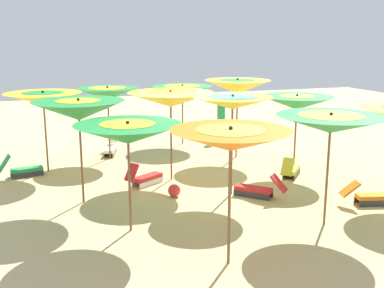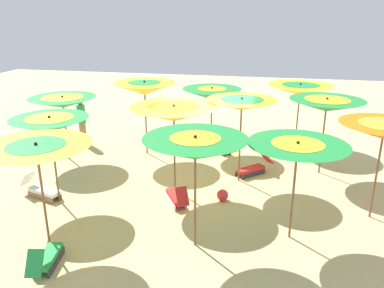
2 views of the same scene
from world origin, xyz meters
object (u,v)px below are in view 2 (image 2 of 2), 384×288
beach_umbrella_6 (212,94)px  lounger_5 (253,168)px  beach_umbrella_5 (195,148)px  lounger_1 (177,197)px  beach_umbrella_10 (327,105)px  beach_umbrella_1 (50,125)px  lounger_2 (42,190)px  beach_umbrella_2 (37,153)px  beach_umbrella_11 (384,131)px  lounger_3 (222,148)px  lounger_4 (46,259)px  beach_ball (222,195)px  beach_umbrella_7 (242,104)px  beach_umbrella_0 (63,102)px  beach_umbrella_4 (174,113)px  beach_umbrella_9 (300,90)px  lounger_0 (295,147)px  beach_umbrella_3 (145,89)px  beach_umbrella_8 (297,152)px  beachgoer_0 (82,120)px

beach_umbrella_6 → lounger_5: 3.12m
beach_umbrella_5 → lounger_1: 2.72m
beach_umbrella_10 → beach_umbrella_1: bearing=25.6°
beach_umbrella_6 → lounger_2: size_ratio=1.78×
beach_umbrella_2 → beach_umbrella_10: 7.99m
lounger_1 → beach_umbrella_11: bearing=-116.8°
lounger_3 → lounger_4: (2.52, 7.01, -0.00)m
beach_umbrella_10 → beach_ball: 4.13m
beach_umbrella_11 → beach_umbrella_6: bearing=-41.6°
beach_umbrella_1 → beach_umbrella_7: (-4.51, -2.24, 0.20)m
beach_umbrella_0 → beach_ball: (-5.47, 1.99, -1.79)m
lounger_3 → lounger_5: (-1.16, 1.61, -0.01)m
beach_umbrella_1 → beach_umbrella_4: bearing=-157.0°
beach_umbrella_7 → beach_umbrella_9: bearing=-116.1°
beach_umbrella_0 → lounger_0: beach_umbrella_0 is taller
beach_umbrella_6 → lounger_0: 3.46m
beach_umbrella_11 → lounger_5: bearing=-35.0°
beach_umbrella_4 → lounger_4: size_ratio=2.05×
lounger_3 → beach_ball: (-0.46, 3.52, -0.06)m
beach_umbrella_2 → beach_umbrella_3: 5.85m
lounger_1 → beach_umbrella_10: bearing=-83.6°
beach_umbrella_0 → lounger_5: 6.40m
beach_umbrella_3 → beach_ball: size_ratio=8.29×
beach_umbrella_8 → lounger_5: size_ratio=1.97×
beach_umbrella_6 → beach_umbrella_3: bearing=21.8°
lounger_3 → beach_umbrella_11: bearing=-179.7°
beach_umbrella_0 → lounger_3: (-5.00, -1.53, -1.73)m
beach_umbrella_4 → lounger_2: bearing=17.9°
beach_umbrella_9 → beach_ball: 5.77m
lounger_5 → beachgoer_0: size_ratio=0.68×
beach_umbrella_1 → beach_umbrella_2: bearing=114.2°
beach_umbrella_6 → beach_umbrella_7: size_ratio=0.91×
beach_umbrella_1 → lounger_5: 5.94m
beach_umbrella_2 → beach_umbrella_1: bearing=-65.8°
beach_umbrella_6 → beachgoer_0: beach_umbrella_6 is taller
beach_umbrella_11 → beachgoer_0: size_ratio=1.43×
beach_umbrella_4 → beach_umbrella_6: bearing=-97.4°
beach_umbrella_9 → beach_umbrella_10: bearing=102.9°
beach_umbrella_7 → beach_umbrella_10: size_ratio=1.06×
beach_umbrella_4 → beachgoer_0: beach_umbrella_4 is taller
beach_umbrella_2 → beach_umbrella_10: (-6.02, -5.25, 0.01)m
lounger_4 → lounger_2: bearing=23.7°
beach_umbrella_5 → lounger_3: (0.15, -5.66, -1.98)m
lounger_1 → lounger_5: bearing=-68.4°
beach_umbrella_11 → lounger_3: bearing=-41.8°
beachgoer_0 → beach_umbrella_2: bearing=146.2°
beach_umbrella_4 → lounger_5: beach_umbrella_4 is taller
beach_umbrella_11 → beach_umbrella_10: bearing=-70.2°
beach_umbrella_1 → lounger_4: bearing=115.0°
beach_umbrella_1 → lounger_0: bearing=-141.2°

